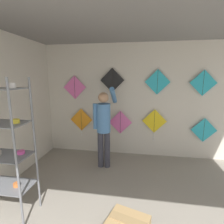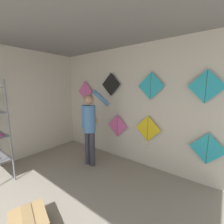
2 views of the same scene
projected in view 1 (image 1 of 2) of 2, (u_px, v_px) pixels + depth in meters
back_panel at (137, 101)px, 4.37m from camera, size 5.47×0.06×2.80m
ceiling_slab at (136, 9)px, 2.14m from camera, size 5.47×4.77×0.04m
shopkeeper at (104, 123)px, 3.78m from camera, size 0.46×0.64×1.80m
kite_0 at (81, 121)px, 4.62m from camera, size 0.59×0.04×0.73m
kite_1 at (120, 122)px, 4.46m from camera, size 0.59×0.01×0.59m
kite_2 at (154, 123)px, 4.32m from camera, size 0.59×0.04×0.80m
kite_3 at (204, 130)px, 4.16m from camera, size 0.59×0.01×0.59m
kite_4 at (75, 87)px, 4.47m from camera, size 0.59×0.01×0.59m
kite_5 at (112, 80)px, 4.28m from camera, size 0.59×0.01×0.59m
kite_6 at (157, 82)px, 4.12m from camera, size 0.59×0.01×0.59m
kite_7 at (203, 83)px, 3.96m from camera, size 0.59×0.01×0.59m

